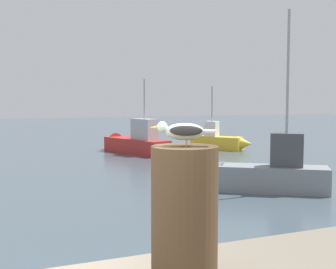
{
  "coord_description": "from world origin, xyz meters",
  "views": [
    {
      "loc": [
        0.07,
        -2.83,
        2.59
      ],
      "look_at": [
        1.18,
        -0.24,
        2.37
      ],
      "focal_mm": 47.43,
      "sensor_mm": 36.0,
      "label": 1
    }
  ],
  "objects_px": {
    "mooring_post": "(185,213)",
    "boat_yellow": "(221,141)",
    "seagull": "(184,131)",
    "boat_red": "(132,142)",
    "boat_grey": "(262,173)"
  },
  "relations": [
    {
      "from": "mooring_post",
      "to": "boat_yellow",
      "type": "relative_size",
      "value": 0.24
    },
    {
      "from": "mooring_post",
      "to": "boat_yellow",
      "type": "distance_m",
      "value": 20.39
    },
    {
      "from": "seagull",
      "to": "boat_red",
      "type": "bearing_deg",
      "value": 72.48
    },
    {
      "from": "mooring_post",
      "to": "boat_red",
      "type": "relative_size",
      "value": 0.17
    },
    {
      "from": "mooring_post",
      "to": "boat_yellow",
      "type": "xyz_separation_m",
      "value": [
        10.35,
        17.51,
        -1.47
      ]
    },
    {
      "from": "mooring_post",
      "to": "boat_yellow",
      "type": "bearing_deg",
      "value": 59.41
    },
    {
      "from": "seagull",
      "to": "boat_grey",
      "type": "distance_m",
      "value": 10.32
    },
    {
      "from": "seagull",
      "to": "boat_yellow",
      "type": "relative_size",
      "value": 0.11
    },
    {
      "from": "mooring_post",
      "to": "boat_grey",
      "type": "xyz_separation_m",
      "value": [
        6.19,
        8.03,
        -1.41
      ]
    },
    {
      "from": "seagull",
      "to": "boat_red",
      "type": "relative_size",
      "value": 0.08
    },
    {
      "from": "boat_red",
      "to": "boat_yellow",
      "type": "height_order",
      "value": "boat_red"
    },
    {
      "from": "mooring_post",
      "to": "boat_grey",
      "type": "bearing_deg",
      "value": 52.35
    },
    {
      "from": "seagull",
      "to": "mooring_post",
      "type": "bearing_deg",
      "value": -27.78
    },
    {
      "from": "mooring_post",
      "to": "boat_red",
      "type": "distance_m",
      "value": 18.95
    },
    {
      "from": "boat_grey",
      "to": "boat_red",
      "type": "bearing_deg",
      "value": 92.93
    }
  ]
}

